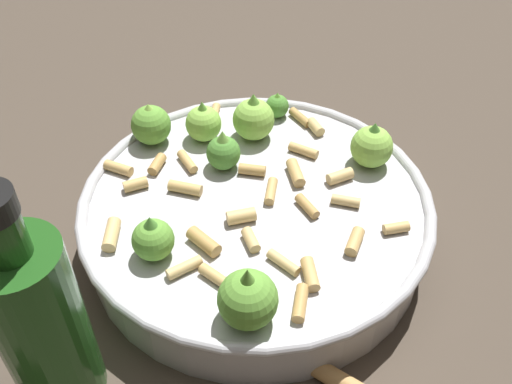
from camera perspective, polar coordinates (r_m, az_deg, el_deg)
The scene contains 3 objects.
ground_plane at distance 0.60m, azimuth -0.00°, elevation -4.53°, with size 2.40×2.40×0.00m, color #42382D.
cooking_pan at distance 0.57m, azimuth -0.13°, elevation -1.99°, with size 0.34×0.34×0.11m.
olive_oil_bottle at distance 0.46m, azimuth -20.40°, elevation -11.81°, with size 0.07×0.07×0.21m.
Camera 1 is at (0.37, -0.17, 0.44)m, focal length 40.93 mm.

